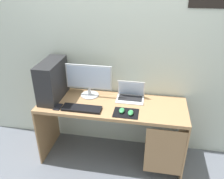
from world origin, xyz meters
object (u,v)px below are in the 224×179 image
at_px(laptop, 130,95).
at_px(mouse_right, 131,113).
at_px(keyboard, 82,108).
at_px(monitor, 89,80).
at_px(cell_phone, 58,107).
at_px(pc_tower, 52,80).
at_px(mouse_left, 122,110).

bearing_deg(laptop, mouse_right, -83.36).
distance_m(laptop, keyboard, 0.58).
xyz_separation_m(monitor, laptop, (0.48, 0.02, -0.16)).
xyz_separation_m(laptop, keyboard, (-0.48, -0.32, -0.03)).
height_order(monitor, cell_phone, monitor).
bearing_deg(monitor, keyboard, -90.89).
xyz_separation_m(pc_tower, keyboard, (0.39, -0.20, -0.21)).
relative_size(monitor, cell_phone, 4.05).
distance_m(monitor, mouse_left, 0.54).
bearing_deg(pc_tower, cell_phone, -58.21).
relative_size(mouse_left, cell_phone, 0.74).
relative_size(pc_tower, mouse_right, 5.06).
relative_size(monitor, mouse_left, 5.49).
bearing_deg(pc_tower, keyboard, -26.99).
bearing_deg(laptop, cell_phone, -156.47).
bearing_deg(mouse_left, keyboard, -177.32).
relative_size(keyboard, mouse_right, 4.38).
xyz_separation_m(pc_tower, cell_phone, (0.13, -0.20, -0.21)).
height_order(pc_tower, cell_phone, pc_tower).
relative_size(pc_tower, cell_phone, 3.74).
distance_m(keyboard, mouse_right, 0.52).
bearing_deg(keyboard, mouse_left, 2.68).
xyz_separation_m(keyboard, mouse_right, (0.52, -0.01, 0.01)).
height_order(monitor, mouse_right, monitor).
bearing_deg(mouse_left, monitor, 145.88).
xyz_separation_m(monitor, mouse_right, (0.52, -0.31, -0.18)).
relative_size(monitor, mouse_right, 5.49).
bearing_deg(cell_phone, keyboard, 0.84).
distance_m(mouse_left, cell_phone, 0.69).
bearing_deg(mouse_right, keyboard, 179.45).
relative_size(pc_tower, keyboard, 1.16).
xyz_separation_m(monitor, mouse_left, (0.42, -0.29, -0.18)).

